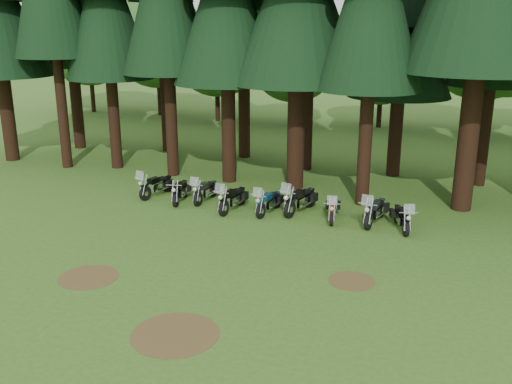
% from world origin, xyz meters
% --- Properties ---
extents(ground, '(120.00, 120.00, 0.00)m').
position_xyz_m(ground, '(0.00, 0.00, 0.00)').
color(ground, '#335A20').
rests_on(ground, ground).
extents(pine_back_4, '(4.94, 4.94, 13.78)m').
position_xyz_m(pine_back_4, '(4.04, 13.25, 8.25)').
color(pine_back_4, black).
rests_on(pine_back_4, ground).
extents(decid_0, '(8.00, 7.78, 10.00)m').
position_xyz_m(decid_0, '(-22.10, 25.26, 5.90)').
color(decid_0, black).
rests_on(decid_0, ground).
extents(decid_1, '(7.91, 7.69, 9.88)m').
position_xyz_m(decid_1, '(-15.99, 25.76, 5.83)').
color(decid_1, black).
rests_on(decid_1, ground).
extents(decid_2, '(6.72, 6.53, 8.40)m').
position_xyz_m(decid_2, '(-10.43, 24.78, 4.95)').
color(decid_2, black).
rests_on(decid_2, ground).
extents(decid_3, '(6.12, 5.95, 7.65)m').
position_xyz_m(decid_3, '(-4.71, 25.13, 4.51)').
color(decid_3, black).
rests_on(decid_3, ground).
extents(decid_4, '(5.93, 5.76, 7.41)m').
position_xyz_m(decid_4, '(1.58, 26.32, 4.37)').
color(decid_4, black).
rests_on(decid_4, ground).
extents(decid_5, '(8.45, 8.21, 10.56)m').
position_xyz_m(decid_5, '(8.29, 25.71, 6.23)').
color(decid_5, black).
rests_on(decid_5, ground).
extents(dirt_patch_0, '(1.80, 1.80, 0.01)m').
position_xyz_m(dirt_patch_0, '(-3.00, -2.00, 0.01)').
color(dirt_patch_0, '#4C3D1E').
rests_on(dirt_patch_0, ground).
extents(dirt_patch_1, '(1.40, 1.40, 0.01)m').
position_xyz_m(dirt_patch_1, '(4.50, 0.50, 0.01)').
color(dirt_patch_1, '#4C3D1E').
rests_on(dirt_patch_1, ground).
extents(dirt_patch_2, '(2.20, 2.20, 0.01)m').
position_xyz_m(dirt_patch_2, '(1.00, -4.00, 0.01)').
color(dirt_patch_2, '#4C3D1E').
rests_on(dirt_patch_2, ground).
extents(motorcycle_0, '(0.69, 2.17, 1.37)m').
position_xyz_m(motorcycle_0, '(-5.24, 6.02, 0.46)').
color(motorcycle_0, black).
rests_on(motorcycle_0, ground).
extents(motorcycle_1, '(0.60, 2.06, 0.85)m').
position_xyz_m(motorcycle_1, '(-3.90, 5.68, 0.43)').
color(motorcycle_1, black).
rests_on(motorcycle_1, ground).
extents(motorcycle_2, '(0.39, 2.09, 1.32)m').
position_xyz_m(motorcycle_2, '(-2.89, 6.09, 0.44)').
color(motorcycle_2, black).
rests_on(motorcycle_2, ground).
extents(motorcycle_3, '(0.50, 2.23, 1.40)m').
position_xyz_m(motorcycle_3, '(-1.34, 5.34, 0.47)').
color(motorcycle_3, black).
rests_on(motorcycle_3, ground).
extents(motorcycle_4, '(0.54, 2.11, 1.32)m').
position_xyz_m(motorcycle_4, '(0.15, 5.54, 0.44)').
color(motorcycle_4, black).
rests_on(motorcycle_4, ground).
extents(motorcycle_5, '(0.87, 2.35, 1.49)m').
position_xyz_m(motorcycle_5, '(1.29, 6.06, 0.50)').
color(motorcycle_5, black).
rests_on(motorcycle_5, ground).
extents(motorcycle_6, '(0.61, 2.00, 1.25)m').
position_xyz_m(motorcycle_6, '(2.71, 5.64, 0.42)').
color(motorcycle_6, black).
rests_on(motorcycle_6, ground).
extents(motorcycle_7, '(0.60, 2.27, 1.42)m').
position_xyz_m(motorcycle_7, '(4.32, 5.78, 0.48)').
color(motorcycle_7, black).
rests_on(motorcycle_7, ground).
extents(motorcycle_8, '(0.92, 2.02, 1.30)m').
position_xyz_m(motorcycle_8, '(5.35, 5.47, 0.43)').
color(motorcycle_8, black).
rests_on(motorcycle_8, ground).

